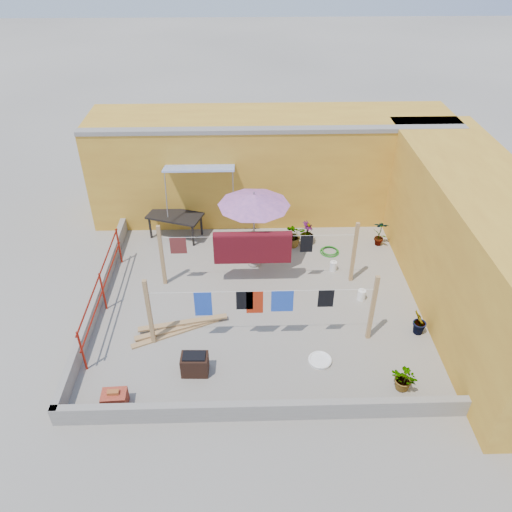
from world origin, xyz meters
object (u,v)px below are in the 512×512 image
water_jug_a (361,295)px  brick_stack (115,399)px  patio_umbrella (254,200)px  green_hose (330,251)px  white_basin (320,360)px  outdoor_table (175,217)px  brazier (195,364)px  water_jug_b (333,266)px  plant_back_a (294,235)px

water_jug_a → brick_stack: bearing=-150.5°
patio_umbrella → green_hose: size_ratio=4.16×
brick_stack → green_hose: bearing=46.0°
brick_stack → white_basin: 4.42m
patio_umbrella → outdoor_table: size_ratio=1.32×
brazier → patio_umbrella: bearing=70.8°
brazier → water_jug_b: brazier is taller
brick_stack → water_jug_a: (5.64, 3.18, -0.04)m
brick_stack → brazier: (1.55, 0.84, 0.07)m
water_jug_b → brazier: bearing=-134.5°
brick_stack → brazier: bearing=28.5°
water_jug_a → water_jug_b: (-0.53, 1.28, -0.01)m
outdoor_table → green_hose: (4.56, -1.01, -0.64)m
plant_back_a → water_jug_a: bearing=-59.0°
water_jug_a → plant_back_a: size_ratio=0.45×
white_basin → water_jug_a: (1.34, 2.12, 0.09)m
outdoor_table → water_jug_b: 4.92m
water_jug_a → plant_back_a: plant_back_a is taller
patio_umbrella → outdoor_table: (-2.33, 1.55, -1.38)m
green_hose → water_jug_a: bearing=-77.1°
patio_umbrella → brick_stack: 5.91m
water_jug_b → outdoor_table: bearing=157.5°
brazier → outdoor_table: bearing=99.9°
plant_back_a → patio_umbrella: bearing=-142.1°
brazier → water_jug_b: 5.08m
patio_umbrella → water_jug_a: 3.69m
white_basin → green_hose: size_ratio=0.94×
brick_stack → white_basin: brick_stack is taller
water_jug_a → plant_back_a: (-1.52, 2.53, 0.22)m
patio_umbrella → green_hose: bearing=13.8°
outdoor_table → green_hose: bearing=-12.5°
water_jug_a → patio_umbrella: bearing=149.6°
brazier → green_hose: 5.75m
water_jug_a → green_hose: 2.20m
patio_umbrella → white_basin: (1.37, -3.72, -2.01)m
patio_umbrella → outdoor_table: patio_umbrella is taller
brazier → white_basin: 2.76m
brick_stack → white_basin: size_ratio=0.98×
white_basin → water_jug_b: 3.49m
outdoor_table → white_basin: (3.71, -5.27, -0.63)m
water_jug_b → plant_back_a: size_ratio=0.43×
white_basin → outdoor_table: bearing=125.1°
brick_stack → brazier: brazier is taller
outdoor_table → brick_stack: (-0.59, -6.34, -0.49)m
outdoor_table → water_jug_a: outdoor_table is taller
brick_stack → plant_back_a: (4.12, 5.71, 0.18)m
green_hose → patio_umbrella: bearing=-166.2°
outdoor_table → water_jug_b: size_ratio=5.72×
water_jug_a → white_basin: bearing=-122.4°
green_hose → plant_back_a: plant_back_a is taller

